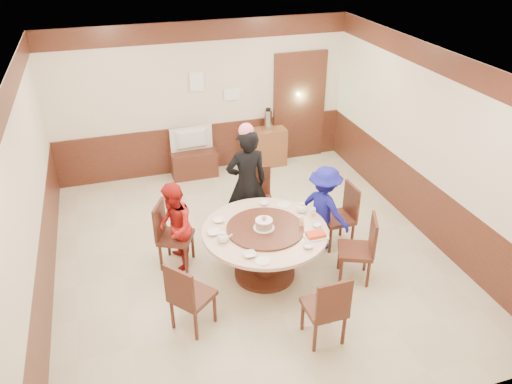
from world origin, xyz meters
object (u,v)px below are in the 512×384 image
object	(u,v)px
person_blue	(324,208)
side_cabinet	(265,147)
banquet_table	(265,243)
person_red	(174,228)
thermos	(268,120)
television	(192,140)
shrimp_platter	(316,235)
person_standing	(247,183)
birthday_cake	(264,224)
tv_stand	(194,163)

from	to	relation	value
person_blue	side_cabinet	size ratio (longest dim) A/B	1.64
banquet_table	person_red	bearing A→B (deg)	154.09
banquet_table	side_cabinet	xyz separation A→B (m)	(1.09, 3.28, -0.16)
side_cabinet	thermos	size ratio (longest dim) A/B	2.11
person_blue	television	xyz separation A→B (m)	(-1.37, 2.86, 0.07)
television	side_cabinet	bearing A→B (deg)	178.33
shrimp_platter	person_standing	bearing A→B (deg)	108.65
person_red	birthday_cake	xyz separation A→B (m)	(1.11, -0.56, 0.19)
birthday_cake	television	world-z (taller)	birthday_cake
banquet_table	birthday_cake	world-z (taller)	birthday_cake
tv_stand	thermos	size ratio (longest dim) A/B	2.24
banquet_table	television	bearing A→B (deg)	95.92
person_red	side_cabinet	distance (m)	3.53
person_red	person_blue	distance (m)	2.16
birthday_cake	shrimp_platter	size ratio (longest dim) A/B	0.94
person_red	thermos	bearing A→B (deg)	148.05
person_blue	tv_stand	size ratio (longest dim) A/B	1.54
person_standing	tv_stand	bearing A→B (deg)	-80.07
television	thermos	world-z (taller)	thermos
person_standing	person_red	distance (m)	1.33
person_standing	thermos	bearing A→B (deg)	-116.91
person_blue	shrimp_platter	xyz separation A→B (m)	(-0.47, -0.76, 0.12)
banquet_table	side_cabinet	distance (m)	3.46
person_red	tv_stand	world-z (taller)	person_red
person_red	shrimp_platter	distance (m)	1.93
person_red	birthday_cake	world-z (taller)	person_red
person_blue	birthday_cake	bearing A→B (deg)	82.08
banquet_table	tv_stand	bearing A→B (deg)	95.92
television	banquet_table	bearing A→B (deg)	93.05
person_blue	banquet_table	bearing A→B (deg)	81.88
shrimp_platter	side_cabinet	bearing A→B (deg)	81.79
television	side_cabinet	distance (m)	1.47
thermos	person_standing	bearing A→B (deg)	-116.14
person_standing	birthday_cake	bearing A→B (deg)	84.46
person_standing	birthday_cake	xyz separation A→B (m)	(-0.09, -1.10, -0.02)
birthday_cake	thermos	bearing A→B (deg)	70.47
television	thermos	bearing A→B (deg)	178.29
person_standing	shrimp_platter	xyz separation A→B (m)	(0.49, -1.46, -0.09)
banquet_table	television	distance (m)	3.28
person_blue	person_red	bearing A→B (deg)	56.93
television	person_blue	bearing A→B (deg)	112.72
side_cabinet	thermos	distance (m)	0.57
thermos	tv_stand	bearing A→B (deg)	-178.84
person_red	television	xyz separation A→B (m)	(0.79, 2.71, 0.08)
shrimp_platter	thermos	world-z (taller)	thermos
person_blue	tv_stand	distance (m)	3.20
banquet_table	person_blue	size ratio (longest dim) A/B	1.28
person_red	television	distance (m)	2.82
person_standing	birthday_cake	distance (m)	1.11
person_red	thermos	distance (m)	3.57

